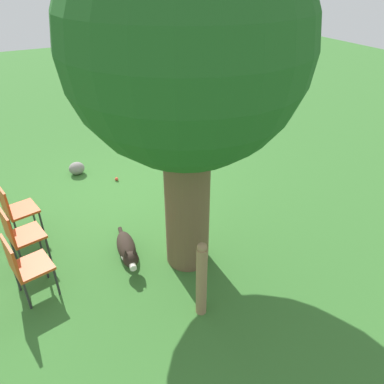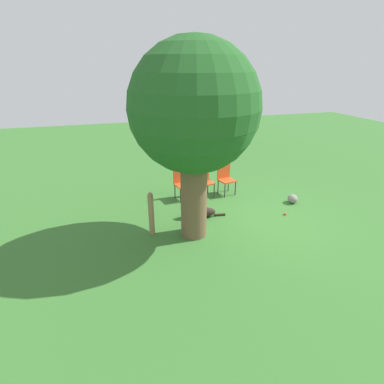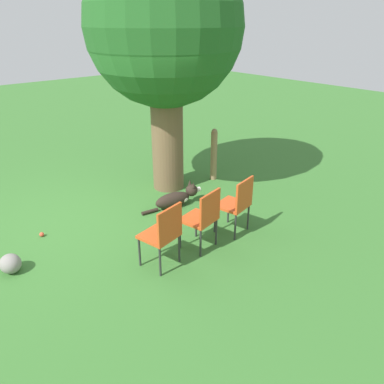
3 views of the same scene
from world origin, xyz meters
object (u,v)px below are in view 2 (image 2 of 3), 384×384
at_px(fence_post, 151,213).
at_px(red_chair_2, 182,182).
at_px(red_chair_0, 226,177).
at_px(tennis_ball, 285,214).
at_px(oak_tree, 194,111).
at_px(dog, 200,212).
at_px(red_chair_1, 204,179).

distance_m(fence_post, red_chair_2, 2.12).
xyz_separation_m(red_chair_0, tennis_ball, (-1.79, -0.96, -0.49)).
xyz_separation_m(fence_post, tennis_ball, (-0.07, -3.50, -0.50)).
height_order(oak_tree, red_chair_2, oak_tree).
xyz_separation_m(oak_tree, dog, (0.75, -0.39, -2.65)).
xyz_separation_m(dog, red_chair_1, (1.28, -0.55, 0.37)).
height_order(red_chair_0, red_chair_2, same).
bearing_deg(dog, red_chair_0, -125.46).
bearing_deg(fence_post, red_chair_0, -55.70).
distance_m(dog, tennis_ball, 2.25).
relative_size(red_chair_0, red_chair_1, 1.00).
bearing_deg(fence_post, tennis_ball, -91.09).
height_order(fence_post, red_chair_2, fence_post).
bearing_deg(fence_post, red_chair_2, -34.21).
height_order(red_chair_2, tennis_ball, red_chair_2).
bearing_deg(red_chair_1, dog, -35.28).
bearing_deg(oak_tree, fence_post, 72.68).
xyz_separation_m(red_chair_1, red_chair_2, (0.01, 0.67, 0.00)).
bearing_deg(red_chair_2, red_chair_1, 77.01).
relative_size(red_chair_2, tennis_ball, 13.21).
height_order(dog, red_chair_1, red_chair_1).
bearing_deg(tennis_ball, fence_post, 88.91).
bearing_deg(red_chair_2, fence_post, -46.26).
xyz_separation_m(oak_tree, tennis_ball, (0.22, -2.57, -2.76)).
bearing_deg(red_chair_1, red_chair_2, -102.99).
bearing_deg(oak_tree, red_chair_0, -38.62).
bearing_deg(tennis_ball, red_chair_2, 51.79).
distance_m(fence_post, red_chair_1, 2.55).
distance_m(oak_tree, fence_post, 2.46).
bearing_deg(red_chair_1, fence_post, -58.99).
xyz_separation_m(oak_tree, red_chair_2, (2.04, -0.27, -2.27)).
height_order(oak_tree, tennis_ball, oak_tree).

